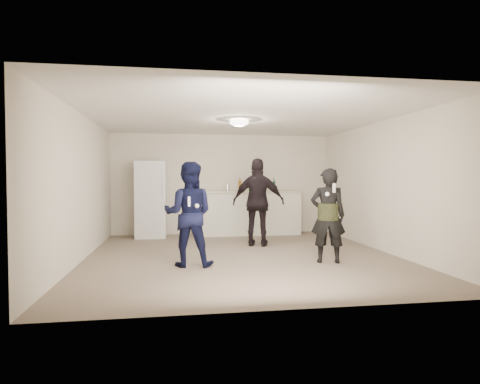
{
  "coord_description": "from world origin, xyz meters",
  "views": [
    {
      "loc": [
        -1.16,
        -7.1,
        1.41
      ],
      "look_at": [
        0.0,
        0.2,
        1.15
      ],
      "focal_mm": 30.0,
      "sensor_mm": 36.0,
      "label": 1
    }
  ],
  "objects": [
    {
      "name": "shaker",
      "position": [
        0.09,
        2.75,
        1.18
      ],
      "size": [
        0.08,
        0.08,
        0.17
      ],
      "primitive_type": "cylinder",
      "color": "silver",
      "rests_on": "counter_top"
    },
    {
      "name": "wall_right",
      "position": [
        2.75,
        0.0,
        1.25
      ],
      "size": [
        0.0,
        6.0,
        6.0
      ],
      "primitive_type": "plane",
      "rotation": [
        1.57,
        0.0,
        -1.57
      ],
      "color": "beige",
      "rests_on": "floor"
    },
    {
      "name": "counter",
      "position": [
        0.58,
        2.67,
        0.53
      ],
      "size": [
        2.6,
        0.56,
        1.05
      ],
      "primitive_type": "cube",
      "color": "beige",
      "rests_on": "floor"
    },
    {
      "name": "nunchuk_man",
      "position": [
        -0.85,
        -0.92,
        0.98
      ],
      "size": [
        0.07,
        0.07,
        0.07
      ],
      "primitive_type": "sphere",
      "color": "white",
      "rests_on": "man"
    },
    {
      "name": "camo_shorts",
      "position": [
        1.33,
        -0.78,
        0.85
      ],
      "size": [
        0.34,
        0.34,
        0.28
      ],
      "primitive_type": "cylinder",
      "color": "#353C1B",
      "rests_on": "woman"
    },
    {
      "name": "wall_back",
      "position": [
        0.0,
        3.0,
        1.25
      ],
      "size": [
        6.0,
        0.0,
        6.0
      ],
      "primitive_type": "plane",
      "rotation": [
        1.57,
        0.0,
        0.0
      ],
      "color": "beige",
      "rests_on": "floor"
    },
    {
      "name": "wall_left",
      "position": [
        -2.75,
        0.0,
        1.25
      ],
      "size": [
        0.0,
        6.0,
        6.0
      ],
      "primitive_type": "plane",
      "rotation": [
        1.57,
        0.0,
        1.57
      ],
      "color": "beige",
      "rests_on": "floor"
    },
    {
      "name": "remote_woman",
      "position": [
        1.33,
        -1.03,
        1.25
      ],
      "size": [
        0.04,
        0.04,
        0.15
      ],
      "primitive_type": "cube",
      "color": "silver",
      "rests_on": "woman"
    },
    {
      "name": "wall_front",
      "position": [
        0.0,
        -3.0,
        1.25
      ],
      "size": [
        6.0,
        0.0,
        6.0
      ],
      "primitive_type": "plane",
      "rotation": [
        -1.57,
        0.0,
        0.0
      ],
      "color": "beige",
      "rests_on": "floor"
    },
    {
      "name": "counter_top",
      "position": [
        0.58,
        2.67,
        1.07
      ],
      "size": [
        2.68,
        0.64,
        0.04
      ],
      "primitive_type": "cube",
      "color": "beige",
      "rests_on": "counter"
    },
    {
      "name": "woman",
      "position": [
        1.33,
        -0.78,
        0.79
      ],
      "size": [
        0.65,
        0.51,
        1.57
      ],
      "primitive_type": "imported",
      "rotation": [
        0.0,
        0.0,
        2.89
      ],
      "color": "black",
      "rests_on": "floor"
    },
    {
      "name": "fridge_handle",
      "position": [
        -1.48,
        2.23,
        1.3
      ],
      "size": [
        0.02,
        0.02,
        0.6
      ],
      "primitive_type": "cylinder",
      "color": "silver",
      "rests_on": "fridge"
    },
    {
      "name": "nunchuk_woman",
      "position": [
        1.23,
        -1.0,
        1.15
      ],
      "size": [
        0.07,
        0.07,
        0.07
      ],
      "primitive_type": "sphere",
      "color": "white",
      "rests_on": "woman"
    },
    {
      "name": "fridge",
      "position": [
        -1.76,
        2.6,
        0.9
      ],
      "size": [
        0.7,
        0.7,
        1.8
      ],
      "primitive_type": "cube",
      "color": "white",
      "rests_on": "floor"
    },
    {
      "name": "man",
      "position": [
        -0.97,
        -0.67,
        0.83
      ],
      "size": [
        0.9,
        0.76,
        1.67
      ],
      "primitive_type": "imported",
      "rotation": [
        0.0,
        0.0,
        2.97
      ],
      "color": "#0E133D",
      "rests_on": "floor"
    },
    {
      "name": "bottle_cluster",
      "position": [
        0.82,
        2.7,
        1.21
      ],
      "size": [
        0.95,
        0.37,
        0.25
      ],
      "color": "#8C5614",
      "rests_on": "counter_top"
    },
    {
      "name": "spectator",
      "position": [
        0.51,
        1.0,
        0.91
      ],
      "size": [
        1.15,
        0.73,
        1.82
      ],
      "primitive_type": "imported",
      "rotation": [
        0.0,
        0.0,
        2.85
      ],
      "color": "black",
      "rests_on": "floor"
    },
    {
      "name": "ceiling_dome",
      "position": [
        0.0,
        0.3,
        2.45
      ],
      "size": [
        0.36,
        0.36,
        0.16
      ],
      "primitive_type": "ellipsoid",
      "color": "white",
      "rests_on": "ceiling"
    },
    {
      "name": "floor",
      "position": [
        0.0,
        0.0,
        0.0
      ],
      "size": [
        6.0,
        6.0,
        0.0
      ],
      "primitive_type": "plane",
      "color": "#6B5B4C",
      "rests_on": "ground"
    },
    {
      "name": "ceiling",
      "position": [
        0.0,
        0.0,
        2.5
      ],
      "size": [
        6.0,
        6.0,
        0.0
      ],
      "primitive_type": "plane",
      "rotation": [
        3.14,
        0.0,
        0.0
      ],
      "color": "silver",
      "rests_on": "wall_back"
    },
    {
      "name": "remote_man",
      "position": [
        -0.97,
        -0.95,
        1.05
      ],
      "size": [
        0.04,
        0.04,
        0.15
      ],
      "primitive_type": "cube",
      "color": "white",
      "rests_on": "man"
    }
  ]
}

